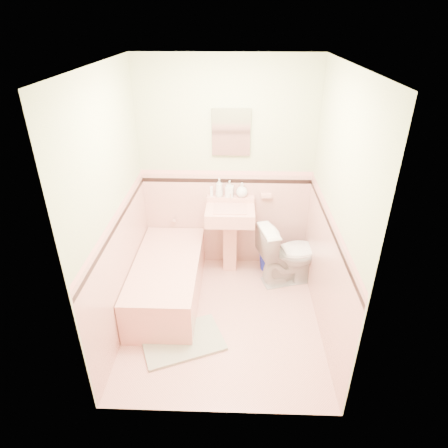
{
  "coord_description": "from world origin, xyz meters",
  "views": [
    {
      "loc": [
        0.12,
        -3.11,
        2.84
      ],
      "look_at": [
        0.0,
        0.25,
        1.0
      ],
      "focal_mm": 30.96,
      "sensor_mm": 36.0,
      "label": 1
    }
  ],
  "objects_px": {
    "soap_bottle_mid": "(230,189)",
    "bucket": "(268,260)",
    "toilet": "(290,254)",
    "shoe": "(181,339)",
    "sink": "(230,241)",
    "medicine_cabinet": "(231,132)",
    "soap_bottle_right": "(242,190)",
    "bathtub": "(168,281)",
    "soap_bottle_left": "(219,187)"
  },
  "relations": [
    {
      "from": "medicine_cabinet",
      "to": "sink",
      "type": "bearing_deg",
      "value": -90.0
    },
    {
      "from": "soap_bottle_left",
      "to": "soap_bottle_right",
      "type": "bearing_deg",
      "value": 0.0
    },
    {
      "from": "sink",
      "to": "toilet",
      "type": "distance_m",
      "value": 0.72
    },
    {
      "from": "bathtub",
      "to": "bucket",
      "type": "height_order",
      "value": "bathtub"
    },
    {
      "from": "toilet",
      "to": "bucket",
      "type": "height_order",
      "value": "toilet"
    },
    {
      "from": "soap_bottle_mid",
      "to": "toilet",
      "type": "bearing_deg",
      "value": -25.78
    },
    {
      "from": "sink",
      "to": "soap_bottle_right",
      "type": "relative_size",
      "value": 5.1
    },
    {
      "from": "sink",
      "to": "soap_bottle_left",
      "type": "xyz_separation_m",
      "value": [
        -0.13,
        0.18,
        0.61
      ]
    },
    {
      "from": "bucket",
      "to": "shoe",
      "type": "bearing_deg",
      "value": -125.53
    },
    {
      "from": "sink",
      "to": "soap_bottle_mid",
      "type": "distance_m",
      "value": 0.62
    },
    {
      "from": "bathtub",
      "to": "toilet",
      "type": "relative_size",
      "value": 1.99
    },
    {
      "from": "toilet",
      "to": "bucket",
      "type": "xyz_separation_m",
      "value": [
        -0.22,
        0.24,
        -0.26
      ]
    },
    {
      "from": "bucket",
      "to": "medicine_cabinet",
      "type": "bearing_deg",
      "value": 163.84
    },
    {
      "from": "soap_bottle_left",
      "to": "bucket",
      "type": "relative_size",
      "value": 0.96
    },
    {
      "from": "sink",
      "to": "soap_bottle_left",
      "type": "height_order",
      "value": "soap_bottle_left"
    },
    {
      "from": "medicine_cabinet",
      "to": "soap_bottle_right",
      "type": "height_order",
      "value": "medicine_cabinet"
    },
    {
      "from": "soap_bottle_left",
      "to": "sink",
      "type": "bearing_deg",
      "value": -53.37
    },
    {
      "from": "soap_bottle_left",
      "to": "soap_bottle_mid",
      "type": "xyz_separation_m",
      "value": [
        0.12,
        0.0,
        -0.01
      ]
    },
    {
      "from": "sink",
      "to": "bucket",
      "type": "xyz_separation_m",
      "value": [
        0.48,
        0.07,
        -0.32
      ]
    },
    {
      "from": "bucket",
      "to": "shoe",
      "type": "height_order",
      "value": "bucket"
    },
    {
      "from": "medicine_cabinet",
      "to": "bucket",
      "type": "relative_size",
      "value": 2.02
    },
    {
      "from": "soap_bottle_left",
      "to": "bucket",
      "type": "bearing_deg",
      "value": -10.09
    },
    {
      "from": "soap_bottle_mid",
      "to": "toilet",
      "type": "height_order",
      "value": "soap_bottle_mid"
    },
    {
      "from": "medicine_cabinet",
      "to": "soap_bottle_mid",
      "type": "relative_size",
      "value": 2.41
    },
    {
      "from": "toilet",
      "to": "sink",
      "type": "bearing_deg",
      "value": 60.75
    },
    {
      "from": "sink",
      "to": "bathtub",
      "type": "bearing_deg",
      "value": -142.07
    },
    {
      "from": "soap_bottle_mid",
      "to": "shoe",
      "type": "relative_size",
      "value": 1.27
    },
    {
      "from": "bathtub",
      "to": "bucket",
      "type": "bearing_deg",
      "value": 27.34
    },
    {
      "from": "medicine_cabinet",
      "to": "soap_bottle_left",
      "type": "xyz_separation_m",
      "value": [
        -0.13,
        -0.03,
        -0.65
      ]
    },
    {
      "from": "bathtub",
      "to": "bucket",
      "type": "relative_size",
      "value": 6.41
    },
    {
      "from": "bathtub",
      "to": "toilet",
      "type": "height_order",
      "value": "toilet"
    },
    {
      "from": "soap_bottle_left",
      "to": "toilet",
      "type": "height_order",
      "value": "soap_bottle_left"
    },
    {
      "from": "soap_bottle_mid",
      "to": "soap_bottle_right",
      "type": "relative_size",
      "value": 1.14
    },
    {
      "from": "toilet",
      "to": "bucket",
      "type": "bearing_deg",
      "value": 27.11
    },
    {
      "from": "bathtub",
      "to": "soap_bottle_left",
      "type": "xyz_separation_m",
      "value": [
        0.55,
        0.71,
        0.83
      ]
    },
    {
      "from": "soap_bottle_right",
      "to": "shoe",
      "type": "distance_m",
      "value": 1.81
    },
    {
      "from": "soap_bottle_mid",
      "to": "bucket",
      "type": "relative_size",
      "value": 0.84
    },
    {
      "from": "sink",
      "to": "toilet",
      "type": "bearing_deg",
      "value": -13.21
    },
    {
      "from": "toilet",
      "to": "bucket",
      "type": "relative_size",
      "value": 3.23
    },
    {
      "from": "toilet",
      "to": "shoe",
      "type": "relative_size",
      "value": 4.9
    },
    {
      "from": "soap_bottle_left",
      "to": "bucket",
      "type": "height_order",
      "value": "soap_bottle_left"
    },
    {
      "from": "sink",
      "to": "medicine_cabinet",
      "type": "height_order",
      "value": "medicine_cabinet"
    },
    {
      "from": "soap_bottle_right",
      "to": "toilet",
      "type": "relative_size",
      "value": 0.23
    },
    {
      "from": "toilet",
      "to": "shoe",
      "type": "bearing_deg",
      "value": 116.8
    },
    {
      "from": "soap_bottle_mid",
      "to": "toilet",
      "type": "xyz_separation_m",
      "value": [
        0.71,
        -0.34,
        -0.66
      ]
    },
    {
      "from": "bathtub",
      "to": "soap_bottle_left",
      "type": "height_order",
      "value": "soap_bottle_left"
    },
    {
      "from": "soap_bottle_left",
      "to": "shoe",
      "type": "distance_m",
      "value": 1.75
    },
    {
      "from": "sink",
      "to": "bucket",
      "type": "height_order",
      "value": "sink"
    },
    {
      "from": "bucket",
      "to": "shoe",
      "type": "xyz_separation_m",
      "value": [
        -0.93,
        -1.3,
        -0.06
      ]
    },
    {
      "from": "sink",
      "to": "soap_bottle_right",
      "type": "bearing_deg",
      "value": 53.67
    }
  ]
}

